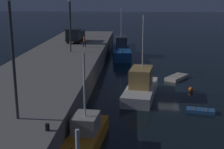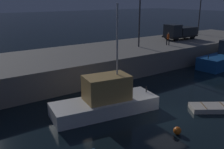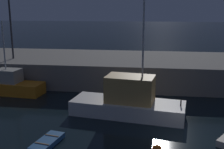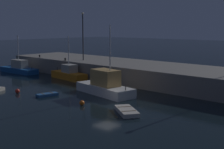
{
  "view_description": "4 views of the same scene",
  "coord_description": "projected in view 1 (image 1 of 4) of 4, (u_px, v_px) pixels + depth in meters",
  "views": [
    {
      "loc": [
        -37.63,
        4.34,
        11.1
      ],
      "look_at": [
        -3.4,
        6.73,
        2.36
      ],
      "focal_mm": 51.5,
      "sensor_mm": 36.0,
      "label": 1
    },
    {
      "loc": [
        -14.41,
        -12.67,
        9.17
      ],
      "look_at": [
        -1.1,
        6.29,
        2.17
      ],
      "focal_mm": 40.86,
      "sensor_mm": 36.0,
      "label": 2
    },
    {
      "loc": [
        -2.12,
        -17.48,
        8.26
      ],
      "look_at": [
        -5.29,
        5.87,
        2.69
      ],
      "focal_mm": 45.46,
      "sensor_mm": 36.0,
      "label": 3
    },
    {
      "loc": [
        23.49,
        -24.62,
        8.6
      ],
      "look_at": [
        -2.38,
        3.46,
        2.69
      ],
      "focal_mm": 50.15,
      "sensor_mm": 36.0,
      "label": 4
    }
  ],
  "objects": [
    {
      "name": "lamp_post_east",
      "position": [
        70.0,
        21.0,
        46.26
      ],
      "size": [
        0.44,
        0.44,
        7.61
      ],
      "color": "#38383D",
      "rests_on": "pier_quay"
    },
    {
      "name": "fishing_boat_blue",
      "position": [
        85.0,
        136.0,
        23.66
      ],
      "size": [
        7.58,
        2.93,
        7.08
      ],
      "color": "orange",
      "rests_on": "ground"
    },
    {
      "name": "utility_truck",
      "position": [
        75.0,
        35.0,
        56.27
      ],
      "size": [
        5.91,
        2.59,
        2.48
      ],
      "color": "black",
      "rests_on": "pier_quay"
    },
    {
      "name": "bollard_west",
      "position": [
        47.0,
        127.0,
        20.16
      ],
      "size": [
        0.28,
        0.28,
        0.45
      ],
      "primitive_type": "cylinder",
      "color": "black",
      "rests_on": "pier_quay"
    },
    {
      "name": "mooring_buoy_near",
      "position": [
        191.0,
        89.0,
        37.09
      ],
      "size": [
        0.56,
        0.56,
        0.56
      ],
      "primitive_type": "sphere",
      "color": "orange",
      "rests_on": "ground"
    },
    {
      "name": "ground_plane",
      "position": [
        169.0,
        87.0,
        38.82
      ],
      "size": [
        320.0,
        320.0,
        0.0
      ],
      "primitive_type": "plane",
      "color": "black"
    },
    {
      "name": "dockworker",
      "position": [
        84.0,
        41.0,
        51.19
      ],
      "size": [
        0.43,
        0.43,
        1.75
      ],
      "color": "black",
      "rests_on": "pier_quay"
    },
    {
      "name": "fishing_boat_white",
      "position": [
        121.0,
        50.0,
        57.31
      ],
      "size": [
        10.91,
        3.82,
        8.7
      ],
      "color": "#195193",
      "rests_on": "ground"
    },
    {
      "name": "dinghy_red_small",
      "position": [
        201.0,
        111.0,
        30.67
      ],
      "size": [
        1.56,
        2.79,
        0.37
      ],
      "color": "#2D6099",
      "rests_on": "ground"
    },
    {
      "name": "rowboat_white_mid",
      "position": [
        177.0,
        77.0,
        42.57
      ],
      "size": [
        4.04,
        3.45,
        0.46
      ],
      "color": "beige",
      "rests_on": "ground"
    },
    {
      "name": "lamp_post_central",
      "position": [
        70.0,
        11.0,
        63.06
      ],
      "size": [
        0.44,
        0.44,
        8.65
      ],
      "color": "#38383D",
      "rests_on": "pier_quay"
    },
    {
      "name": "fishing_trawler_red",
      "position": [
        141.0,
        86.0,
        35.23
      ],
      "size": [
        9.13,
        4.25,
        8.79
      ],
      "color": "silver",
      "rests_on": "ground"
    },
    {
      "name": "lamp_post_west",
      "position": [
        12.0,
        49.0,
        20.96
      ],
      "size": [
        0.44,
        0.44,
        8.34
      ],
      "color": "#38383D",
      "rests_on": "pier_quay"
    },
    {
      "name": "pier_quay",
      "position": [
        50.0,
        75.0,
        39.47
      ],
      "size": [
        68.95,
        10.99,
        2.68
      ],
      "color": "gray",
      "rests_on": "ground"
    }
  ]
}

